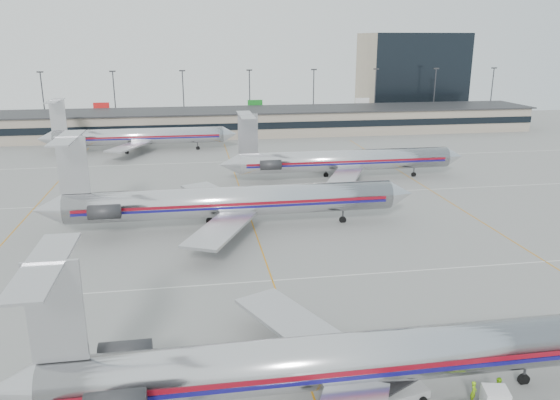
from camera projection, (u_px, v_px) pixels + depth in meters
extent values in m
plane|color=gray|center=(290.00, 331.00, 45.07)|extent=(260.00, 260.00, 0.00)
cube|color=silver|center=(272.00, 280.00, 54.53)|extent=(160.00, 0.15, 0.02)
cube|color=gray|center=(220.00, 123.00, 136.96)|extent=(160.00, 16.00, 6.00)
cube|color=black|center=(222.00, 127.00, 129.24)|extent=(160.00, 0.20, 1.60)
cube|color=#2D2D30|center=(220.00, 110.00, 136.08)|extent=(162.00, 17.00, 0.30)
cylinder|color=#38383D|center=(44.00, 102.00, 141.96)|extent=(0.30, 0.30, 15.00)
cube|color=#2D2D30|center=(40.00, 72.00, 139.81)|extent=(1.60, 0.40, 0.35)
cylinder|color=#38383D|center=(115.00, 101.00, 144.75)|extent=(0.30, 0.30, 15.00)
cube|color=#2D2D30|center=(112.00, 71.00, 142.60)|extent=(1.60, 0.40, 0.35)
cylinder|color=#38383D|center=(184.00, 99.00, 147.54)|extent=(0.30, 0.30, 15.00)
cube|color=#2D2D30|center=(182.00, 71.00, 145.39)|extent=(1.60, 0.40, 0.35)
cylinder|color=#38383D|center=(250.00, 98.00, 150.33)|extent=(0.30, 0.30, 15.00)
cube|color=#2D2D30|center=(249.00, 70.00, 148.18)|extent=(1.60, 0.40, 0.35)
cylinder|color=#38383D|center=(313.00, 97.00, 153.12)|extent=(0.30, 0.30, 15.00)
cube|color=#2D2D30|center=(314.00, 70.00, 150.97)|extent=(1.60, 0.40, 0.35)
cylinder|color=#38383D|center=(375.00, 96.00, 155.91)|extent=(0.30, 0.30, 15.00)
cube|color=#2D2D30|center=(376.00, 69.00, 153.76)|extent=(1.60, 0.40, 0.35)
cylinder|color=#38383D|center=(434.00, 95.00, 158.70)|extent=(0.30, 0.30, 15.00)
cube|color=#2D2D30|center=(436.00, 68.00, 156.55)|extent=(1.60, 0.40, 0.35)
cylinder|color=#38383D|center=(491.00, 94.00, 161.49)|extent=(0.30, 0.30, 15.00)
cube|color=#2D2D30|center=(494.00, 68.00, 159.34)|extent=(1.60, 0.40, 0.35)
cube|color=tan|center=(411.00, 74.00, 172.27)|extent=(30.00, 20.00, 25.00)
cylinder|color=silver|center=(344.00, 360.00, 35.28)|extent=(37.33, 3.45, 3.45)
cone|color=#BCBCC1|center=(10.00, 391.00, 32.13)|extent=(3.36, 3.45, 3.45)
cube|color=maroon|center=(352.00, 373.00, 33.60)|extent=(35.46, 0.05, 0.33)
cube|color=#120D61|center=(352.00, 379.00, 33.70)|extent=(35.46, 0.05, 0.26)
cube|color=#BCBCC1|center=(297.00, 325.00, 41.44)|extent=(8.68, 12.65, 0.30)
cube|color=#BCBCC1|center=(55.00, 312.00, 31.21)|extent=(3.17, 0.23, 6.35)
cube|color=#BCBCC1|center=(44.00, 264.00, 30.33)|extent=(2.24, 9.80, 0.17)
cylinder|color=#2D2D30|center=(126.00, 353.00, 35.55)|extent=(3.36, 1.59, 1.59)
cylinder|color=#2D2D30|center=(524.00, 374.00, 38.01)|extent=(0.19, 0.19, 1.54)
cylinder|color=#2D2D30|center=(295.00, 377.00, 37.67)|extent=(0.19, 0.19, 1.54)
cylinder|color=black|center=(524.00, 379.00, 38.14)|extent=(0.84, 0.28, 0.84)
cylinder|color=silver|center=(234.00, 201.00, 68.62)|extent=(40.79, 3.77, 3.77)
cone|color=silver|center=(400.00, 194.00, 72.03)|extent=(3.26, 3.77, 3.77)
cone|color=#BCBCC1|center=(48.00, 210.00, 65.17)|extent=(3.67, 3.77, 3.77)
cube|color=maroon|center=(235.00, 205.00, 66.78)|extent=(38.75, 0.05, 0.36)
cube|color=#120D61|center=(235.00, 208.00, 66.89)|extent=(38.75, 0.05, 0.29)
cube|color=#BCBCC1|center=(215.00, 195.00, 75.34)|extent=(9.48, 13.83, 0.33)
cube|color=#BCBCC1|center=(221.00, 229.00, 61.83)|extent=(9.48, 13.83, 0.33)
cube|color=#BCBCC1|center=(73.00, 165.00, 64.17)|extent=(3.47, 0.25, 6.93)
cube|color=#BCBCC1|center=(67.00, 138.00, 63.20)|extent=(2.45, 10.71, 0.18)
cylinder|color=#2D2D30|center=(111.00, 198.00, 68.91)|extent=(3.67, 1.73, 1.73)
cylinder|color=#2D2D30|center=(104.00, 212.00, 63.41)|extent=(3.67, 1.73, 1.73)
cylinder|color=#2D2D30|center=(343.00, 216.00, 71.60)|extent=(0.20, 0.20, 1.68)
cylinder|color=#2D2D30|center=(211.00, 230.00, 66.60)|extent=(0.20, 0.20, 1.68)
cylinder|color=#2D2D30|center=(209.00, 217.00, 71.23)|extent=(0.20, 0.20, 1.68)
cylinder|color=black|center=(343.00, 220.00, 71.74)|extent=(0.92, 0.31, 0.92)
cylinder|color=silver|center=(346.00, 160.00, 92.97)|extent=(36.27, 3.53, 3.53)
cone|color=silver|center=(454.00, 156.00, 96.02)|extent=(3.05, 3.53, 3.53)
cone|color=#BCBCC1|center=(229.00, 164.00, 89.90)|extent=(3.44, 3.53, 3.53)
cube|color=maroon|center=(349.00, 162.00, 91.25)|extent=(34.45, 0.05, 0.33)
cube|color=#120D61|center=(349.00, 164.00, 91.36)|extent=(34.45, 0.05, 0.27)
cube|color=#BCBCC1|center=(325.00, 158.00, 99.27)|extent=(8.88, 12.94, 0.31)
cube|color=#BCBCC1|center=(346.00, 175.00, 86.62)|extent=(8.88, 12.94, 0.31)
cube|color=#BCBCC1|center=(248.00, 134.00, 88.96)|extent=(3.25, 0.24, 6.49)
cube|color=#BCBCC1|center=(246.00, 115.00, 88.05)|extent=(2.29, 10.02, 0.17)
cylinder|color=#2D2D30|center=(266.00, 158.00, 93.39)|extent=(3.44, 1.62, 1.62)
cylinder|color=#2D2D30|center=(271.00, 165.00, 88.25)|extent=(3.44, 1.62, 1.62)
cylinder|color=#2D2D30|center=(414.00, 172.00, 95.62)|extent=(0.19, 0.19, 1.57)
cylinder|color=#2D2D30|center=(333.00, 179.00, 91.08)|extent=(0.19, 0.19, 1.57)
cylinder|color=#2D2D30|center=(326.00, 172.00, 95.42)|extent=(0.19, 0.19, 1.57)
cylinder|color=black|center=(414.00, 175.00, 95.75)|extent=(0.86, 0.29, 0.86)
cylinder|color=silver|center=(140.00, 136.00, 116.37)|extent=(35.27, 3.43, 3.43)
cone|color=silver|center=(230.00, 134.00, 119.33)|extent=(2.97, 3.43, 3.43)
cone|color=#BCBCC1|center=(45.00, 139.00, 113.38)|extent=(3.34, 3.43, 3.43)
cube|color=maroon|center=(140.00, 137.00, 114.69)|extent=(33.51, 0.05, 0.32)
cube|color=#120D61|center=(140.00, 139.00, 114.80)|extent=(33.51, 0.05, 0.26)
cube|color=#BCBCC1|center=(134.00, 136.00, 122.49)|extent=(8.63, 12.58, 0.30)
cube|color=#BCBCC1|center=(129.00, 147.00, 110.19)|extent=(8.63, 12.58, 0.30)
cube|color=#BCBCC1|center=(58.00, 115.00, 112.47)|extent=(3.16, 0.23, 6.31)
cube|color=#BCBCC1|center=(55.00, 101.00, 111.58)|extent=(2.23, 9.75, 0.17)
cylinder|color=#2D2D30|center=(79.00, 135.00, 116.78)|extent=(3.34, 1.58, 1.58)
cylinder|color=#2D2D30|center=(74.00, 139.00, 111.77)|extent=(3.34, 1.58, 1.58)
cylinder|color=#2D2D30|center=(198.00, 146.00, 118.94)|extent=(0.19, 0.19, 1.53)
cylinder|color=#2D2D30|center=(127.00, 150.00, 114.53)|extent=(0.19, 0.19, 1.53)
cylinder|color=#2D2D30|center=(129.00, 146.00, 118.75)|extent=(0.19, 0.19, 1.53)
cylinder|color=black|center=(198.00, 148.00, 119.07)|extent=(0.84, 0.28, 0.84)
cube|color=silver|center=(495.00, 400.00, 34.66)|extent=(1.79, 1.72, 1.52)
cube|color=#A8A8A8|center=(400.00, 395.00, 36.25)|extent=(4.11, 2.19, 0.54)
cube|color=#2D2D30|center=(411.00, 377.00, 36.00)|extent=(4.07, 1.78, 1.40)
cylinder|color=black|center=(416.00, 390.00, 37.09)|extent=(0.54, 0.17, 0.54)
cylinder|color=black|center=(377.00, 394.00, 36.66)|extent=(0.54, 0.17, 0.54)
imported|color=#97DF15|center=(474.00, 392.00, 36.08)|extent=(0.63, 0.67, 1.55)
imported|color=#7ECD13|center=(499.00, 391.00, 35.94)|extent=(1.13, 1.06, 1.86)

